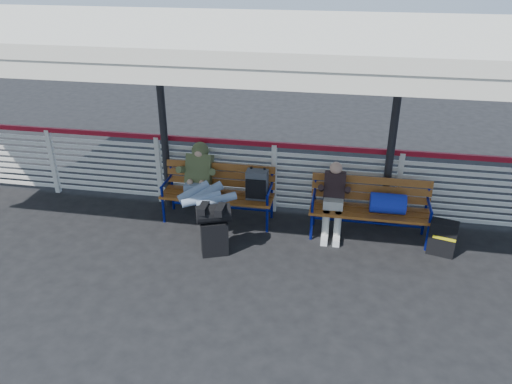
% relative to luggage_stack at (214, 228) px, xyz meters
% --- Properties ---
extents(ground, '(60.00, 60.00, 0.00)m').
position_rel_luggage_stack_xyz_m(ground, '(0.64, -0.43, -0.43)').
color(ground, black).
rests_on(ground, ground).
extents(fence, '(12.08, 0.08, 1.24)m').
position_rel_luggage_stack_xyz_m(fence, '(0.64, 1.47, 0.23)').
color(fence, silver).
rests_on(fence, ground).
extents(canopy, '(12.60, 3.60, 3.16)m').
position_rel_luggage_stack_xyz_m(canopy, '(0.64, 0.44, 2.61)').
color(canopy, silver).
rests_on(canopy, ground).
extents(luggage_stack, '(0.54, 0.42, 0.79)m').
position_rel_luggage_stack_xyz_m(luggage_stack, '(0.00, 0.00, 0.00)').
color(luggage_stack, black).
rests_on(luggage_stack, ground).
extents(bench_left, '(1.80, 0.56, 0.94)m').
position_rel_luggage_stack_xyz_m(bench_left, '(0.01, 1.03, 0.17)').
color(bench_left, '#A15E1F').
rests_on(bench_left, ground).
extents(bench_right, '(1.80, 0.56, 0.92)m').
position_rel_luggage_stack_xyz_m(bench_right, '(2.30, 0.91, 0.15)').
color(bench_right, '#A15E1F').
rests_on(bench_right, ground).
extents(traveler_man, '(0.94, 1.63, 0.77)m').
position_rel_luggage_stack_xyz_m(traveler_man, '(-0.35, 0.69, 0.26)').
color(traveler_man, '#8899B7').
rests_on(traveler_man, ground).
extents(companion_person, '(0.32, 0.66, 1.15)m').
position_rel_luggage_stack_xyz_m(companion_person, '(1.65, 0.90, 0.16)').
color(companion_person, '#BBB8A9').
rests_on(companion_person, ground).
extents(suitcase_side, '(0.42, 0.32, 0.53)m').
position_rel_luggage_stack_xyz_m(suitcase_side, '(3.25, 0.60, -0.17)').
color(suitcase_side, black).
rests_on(suitcase_side, ground).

